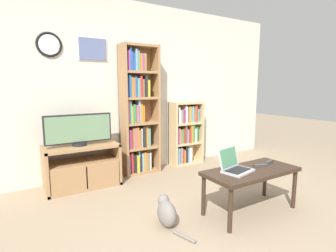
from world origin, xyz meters
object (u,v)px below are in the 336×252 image
Objects in this scene: television at (79,130)px; cat at (166,212)px; coffee_table at (251,174)px; bookshelf_short at (185,133)px; remote_near_laptop at (260,165)px; remote_far_from_laptop at (269,161)px; tv_stand at (82,166)px; laptop at (234,165)px; bookshelf_tall at (137,113)px.

television reaches higher than cat.
coffee_table is (1.39, -1.66, -0.37)m from television.
bookshelf_short is 1.81m from remote_near_laptop.
remote_far_from_laptop is (0.21, 0.04, 0.00)m from remote_near_laptop.
cat is (-1.10, 0.19, -0.35)m from remote_near_laptop.
cat is at bearing -129.72° from bookshelf_short.
remote_far_from_laptop is at bearing 118.82° from remote_near_laptop.
remote_near_laptop and remote_far_from_laptop have the same top height.
tv_stand is 1.81m from bookshelf_short.
tv_stand is at bearing 113.10° from laptop.
coffee_table is at bearing -75.12° from bookshelf_tall.
bookshelf_tall is 2.00m from remote_far_from_laptop.
cat is at bearing -71.96° from television.
television is 0.79× the size of bookshelf_short.
bookshelf_short is at bearing 5.01° from tv_stand.
bookshelf_tall reaches higher than remote_far_from_laptop.
tv_stand is 2.38m from remote_far_from_laptop.
remote_near_laptop is (0.18, 0.03, 0.06)m from coffee_table.
television reaches higher than remote_near_laptop.
laptop is at bearing -80.68° from bookshelf_tall.
bookshelf_tall is at bearing 9.11° from tv_stand.
television is 0.44× the size of bookshelf_tall.
remote_near_laptop is 1.17m from cat.
bookshelf_tall is at bearing 9.46° from television.
tv_stand is at bearing 129.28° from coffee_table.
remote_near_laptop is 0.31× the size of cat.
remote_near_laptop reaches higher than cat.
coffee_table is 2.87× the size of laptop.
tv_stand is 2.00m from laptop.
television reaches higher than tv_stand.
laptop is at bearing -6.27° from cat.
bookshelf_tall is 11.75× the size of remote_near_laptop.
bookshelf_short reaches higher than television.
bookshelf_tall is 1.84m from cat.
bookshelf_short is (0.90, 0.01, -0.40)m from bookshelf_tall.
tv_stand is 5.71× the size of remote_far_from_laptop.
laptop is at bearing 74.60° from remote_far_from_laptop.
tv_stand is 1.53m from cat.
television is 2.28m from remote_near_laptop.
bookshelf_short is 2.13m from cat.
bookshelf_short reaches higher than remote_far_from_laptop.
bookshelf_tall is at bearing -142.87° from remote_near_laptop.
bookshelf_short is at bearing -170.69° from remote_near_laptop.
cat is at bearing -105.42° from bookshelf_tall.
television is 0.81× the size of coffee_table.
television is 1.83m from bookshelf_short.
tv_stand is at bearing -119.91° from remote_near_laptop.
cat is at bearing 67.29° from remote_far_from_laptop.
remote_far_from_laptop is (0.58, 0.01, -0.05)m from laptop.
remote_near_laptop is (-0.24, -1.80, -0.06)m from bookshelf_short.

